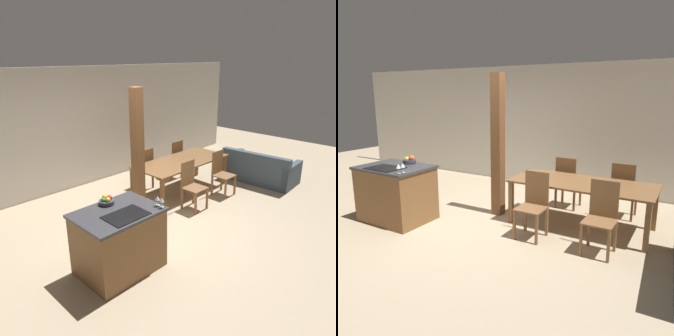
# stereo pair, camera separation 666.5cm
# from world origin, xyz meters

# --- Properties ---
(ground_plane) EXTENTS (16.00, 16.00, 0.00)m
(ground_plane) POSITION_xyz_m (0.00, 0.00, 0.00)
(ground_plane) COLOR tan
(wall_back) EXTENTS (11.20, 0.08, 2.70)m
(wall_back) POSITION_xyz_m (0.00, 2.77, 1.35)
(wall_back) COLOR silver
(wall_back) RESTS_ON ground_plane
(kitchen_island) EXTENTS (1.14, 0.86, 0.93)m
(kitchen_island) POSITION_xyz_m (-1.10, -0.50, 0.46)
(kitchen_island) COLOR brown
(kitchen_island) RESTS_ON ground_plane
(fruit_bowl) EXTENTS (0.22, 0.22, 0.12)m
(fruit_bowl) POSITION_xyz_m (-1.07, -0.21, 0.98)
(fruit_bowl) COLOR #383D47
(fruit_bowl) RESTS_ON kitchen_island
(wine_glass_near) EXTENTS (0.07, 0.07, 0.15)m
(wine_glass_near) POSITION_xyz_m (-0.61, -0.85, 1.04)
(wine_glass_near) COLOR silver
(wine_glass_near) RESTS_ON kitchen_island
(wine_glass_middle) EXTENTS (0.07, 0.07, 0.15)m
(wine_glass_middle) POSITION_xyz_m (-0.61, -0.77, 1.04)
(wine_glass_middle) COLOR silver
(wine_glass_middle) RESTS_ON kitchen_island
(dining_table) EXTENTS (2.20, 0.97, 0.73)m
(dining_table) POSITION_xyz_m (1.64, 0.78, 0.65)
(dining_table) COLOR brown
(dining_table) RESTS_ON ground_plane
(dining_chair_near_left) EXTENTS (0.40, 0.40, 0.96)m
(dining_chair_near_left) POSITION_xyz_m (1.14, 0.07, 0.50)
(dining_chair_near_left) COLOR brown
(dining_chair_near_left) RESTS_ON ground_plane
(dining_chair_near_right) EXTENTS (0.40, 0.40, 0.96)m
(dining_chair_near_right) POSITION_xyz_m (2.13, 0.07, 0.50)
(dining_chair_near_right) COLOR brown
(dining_chair_near_right) RESTS_ON ground_plane
(dining_chair_far_left) EXTENTS (0.40, 0.40, 0.96)m
(dining_chair_far_left) POSITION_xyz_m (1.14, 1.49, 0.50)
(dining_chair_far_left) COLOR brown
(dining_chair_far_left) RESTS_ON ground_plane
(dining_chair_far_right) EXTENTS (0.40, 0.40, 0.96)m
(dining_chair_far_right) POSITION_xyz_m (2.13, 1.49, 0.50)
(dining_chair_far_right) COLOR brown
(dining_chair_far_right) RESTS_ON ground_plane
(timber_post) EXTENTS (0.18, 0.18, 2.41)m
(timber_post) POSITION_xyz_m (0.21, 0.59, 1.21)
(timber_post) COLOR brown
(timber_post) RESTS_ON ground_plane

